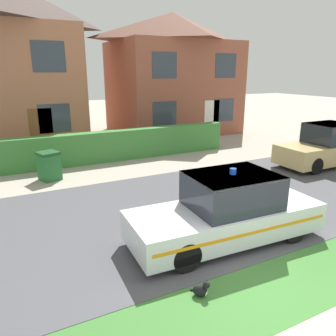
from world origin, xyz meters
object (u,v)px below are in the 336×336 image
object	(u,v)px
neighbour_car_near	(324,147)
house_right	(173,73)
police_car	(227,211)
cat	(201,290)
wheelie_bin	(49,166)

from	to	relation	value
neighbour_car_near	house_right	world-z (taller)	house_right
police_car	cat	size ratio (longest dim) A/B	12.50
cat	wheelie_bin	world-z (taller)	wheelie_bin
wheelie_bin	neighbour_car_near	bearing A→B (deg)	-35.65
cat	house_right	world-z (taller)	house_right
cat	wheelie_bin	distance (m)	7.84
house_right	wheelie_bin	distance (m)	11.19
police_car	house_right	distance (m)	14.44
cat	house_right	xyz separation A→B (m)	(7.08, 14.42, 3.42)
cat	house_right	distance (m)	16.42
house_right	wheelie_bin	world-z (taller)	house_right
police_car	neighbour_car_near	world-z (taller)	neighbour_car_near
wheelie_bin	police_car	bearing A→B (deg)	-83.72
house_right	wheelie_bin	size ratio (longest dim) A/B	7.28
cat	neighbour_car_near	bearing A→B (deg)	69.59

